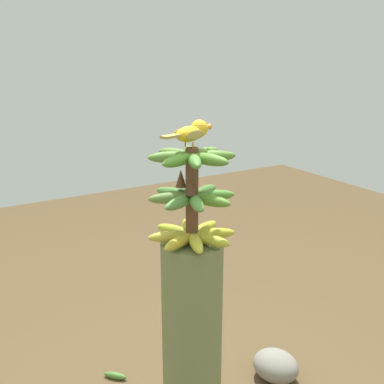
% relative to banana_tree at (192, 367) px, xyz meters
% --- Properties ---
extents(banana_tree, '(0.22, 0.22, 1.00)m').
position_rel_banana_tree_xyz_m(banana_tree, '(0.00, 0.00, 0.00)').
color(banana_tree, olive).
rests_on(banana_tree, ground).
extents(banana_bunch, '(0.30, 0.30, 0.33)m').
position_rel_banana_tree_xyz_m(banana_bunch, '(-0.00, 0.00, 0.67)').
color(banana_bunch, brown).
rests_on(banana_bunch, banana_tree).
extents(perched_bird, '(0.09, 0.22, 0.09)m').
position_rel_banana_tree_xyz_m(perched_bird, '(0.01, -0.01, 0.88)').
color(perched_bird, '#C68933').
rests_on(perched_bird, banana_bunch).
extents(garden_rock, '(0.30, 0.27, 0.15)m').
position_rel_banana_tree_xyz_m(garden_rock, '(0.27, -0.67, -0.42)').
color(garden_rock, gray).
rests_on(garden_rock, ground).
extents(fallen_banana, '(0.12, 0.11, 0.04)m').
position_rel_banana_tree_xyz_m(fallen_banana, '(0.70, 0.05, -0.48)').
color(fallen_banana, '#47752D').
rests_on(fallen_banana, ground).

